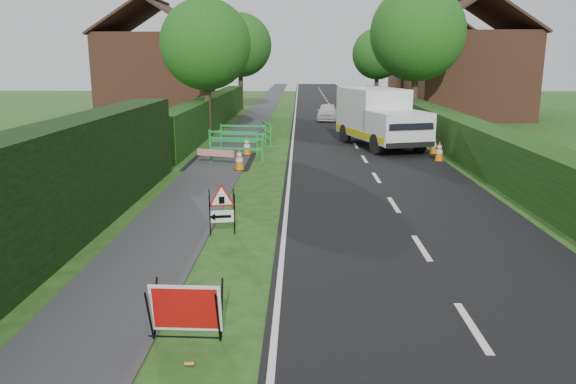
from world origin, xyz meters
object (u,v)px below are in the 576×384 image
object	(u,v)px
red_rect_sign	(186,309)
works_van	(379,117)
triangle_sign	(220,206)
hatchback_car	(328,112)

from	to	relation	value
red_rect_sign	works_van	bearing A→B (deg)	76.00
red_rect_sign	triangle_sign	xyz separation A→B (m)	(-0.18, 4.75, 0.21)
red_rect_sign	works_van	size ratio (longest dim) A/B	0.17
red_rect_sign	triangle_sign	size ratio (longest dim) A/B	1.01
red_rect_sign	hatchback_car	size ratio (longest dim) A/B	0.31
triangle_sign	works_van	size ratio (longest dim) A/B	0.17
triangle_sign	red_rect_sign	bearing A→B (deg)	-97.15
triangle_sign	works_van	xyz separation A→B (m)	(5.20, 12.97, 0.66)
triangle_sign	hatchback_car	size ratio (longest dim) A/B	0.31
works_van	hatchback_car	world-z (taller)	works_van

